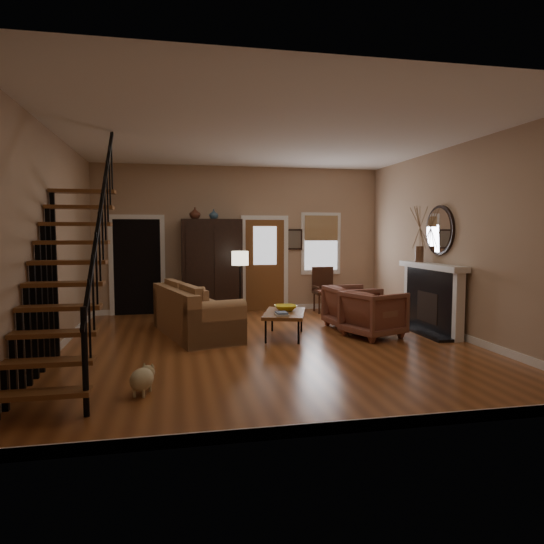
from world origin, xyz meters
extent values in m
plane|color=brown|center=(0.00, 0.00, 0.00)|extent=(7.00, 7.00, 0.00)
plane|color=white|center=(0.00, 0.00, 3.30)|extent=(7.00, 7.00, 0.00)
cube|color=tan|center=(0.00, 3.50, 1.65)|extent=(6.50, 0.04, 3.30)
cube|color=tan|center=(-3.25, 0.00, 1.65)|extent=(0.04, 7.00, 3.30)
cube|color=tan|center=(3.25, 0.00, 1.65)|extent=(0.04, 7.00, 3.30)
cube|color=black|center=(-2.30, 3.65, 1.05)|extent=(1.00, 0.36, 2.10)
cube|color=brown|center=(0.55, 3.48, 1.05)|extent=(0.90, 0.06, 2.10)
cube|color=silver|center=(1.90, 3.47, 1.55)|extent=(0.96, 0.06, 1.46)
cube|color=black|center=(3.13, 0.50, 0.57)|extent=(0.24, 1.60, 1.15)
cube|color=white|center=(3.07, 0.50, 1.20)|extent=(0.30, 1.95, 0.10)
cylinder|color=silver|center=(3.20, 0.50, 1.85)|extent=(0.05, 0.90, 0.90)
imported|color=#4C2619|center=(-1.05, 3.05, 2.22)|extent=(0.24, 0.24, 0.25)
imported|color=#334C60|center=(-0.65, 3.05, 2.21)|extent=(0.20, 0.20, 0.21)
imported|color=yellow|center=(0.40, 0.70, 0.49)|extent=(0.39, 0.39, 0.10)
imported|color=maroon|center=(1.86, 0.27, 0.41)|extent=(1.15, 1.14, 0.82)
imported|color=maroon|center=(1.78, 1.08, 0.41)|extent=(0.96, 0.94, 0.81)
camera|label=1|loc=(-1.50, -7.51, 1.80)|focal=32.00mm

